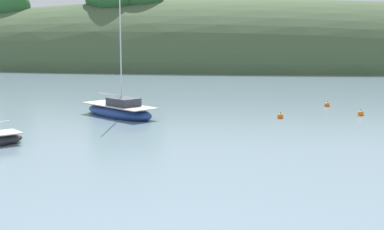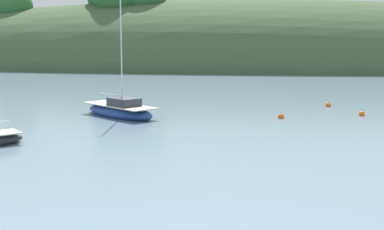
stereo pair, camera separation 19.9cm
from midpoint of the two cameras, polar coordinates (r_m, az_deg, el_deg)
far_shoreline_hill at (r=95.46m, az=3.91°, el=5.07°), size 150.00×36.00×26.96m
sailboat_cream_ketch at (r=40.28m, az=-7.59°, el=0.43°), size 6.79×6.25×9.13m
mooring_buoy_inner at (r=39.65m, az=8.89°, el=-0.16°), size 0.44×0.44×0.54m
mooring_buoy_outer at (r=42.25m, az=16.77°, el=0.12°), size 0.44×0.44×0.54m
mooring_buoy_channel at (r=46.53m, az=13.55°, el=1.01°), size 0.44×0.44×0.54m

